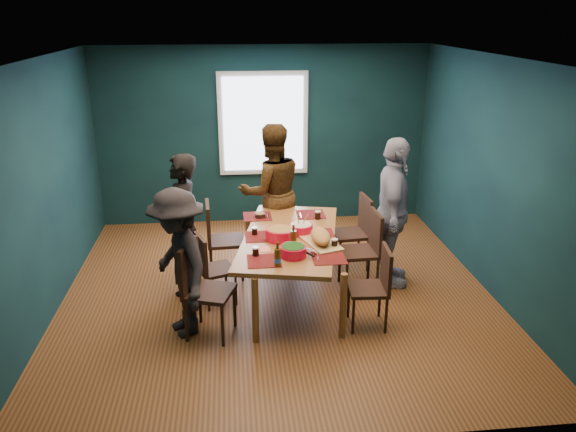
{
  "coord_description": "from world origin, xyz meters",
  "views": [
    {
      "loc": [
        -0.5,
        -5.94,
        3.17
      ],
      "look_at": [
        0.11,
        -0.1,
        1.0
      ],
      "focal_mm": 35.0,
      "sensor_mm": 36.0,
      "label": 1
    }
  ],
  "objects_px": {
    "person_back": "(272,192)",
    "cutting_board": "(321,238)",
    "chair_left_far": "(218,234)",
    "person_near_left": "(179,263)",
    "chair_right_mid": "(367,244)",
    "person_far_left": "(183,225)",
    "bowl_salad": "(280,234)",
    "chair_right_near": "(376,281)",
    "chair_right_far": "(357,227)",
    "dining_table": "(290,241)",
    "bowl_dumpling": "(301,228)",
    "bowl_herbs": "(293,251)",
    "person_right": "(393,213)",
    "chair_left_mid": "(210,264)",
    "chair_left_near": "(200,282)"
  },
  "relations": [
    {
      "from": "person_near_left",
      "to": "bowl_dumpling",
      "type": "bearing_deg",
      "value": 94.05
    },
    {
      "from": "bowl_dumpling",
      "to": "person_right",
      "type": "bearing_deg",
      "value": 8.38
    },
    {
      "from": "chair_right_far",
      "to": "cutting_board",
      "type": "relative_size",
      "value": 1.31
    },
    {
      "from": "person_near_left",
      "to": "person_back",
      "type": "bearing_deg",
      "value": 125.57
    },
    {
      "from": "chair_left_far",
      "to": "bowl_salad",
      "type": "height_order",
      "value": "chair_left_far"
    },
    {
      "from": "chair_left_far",
      "to": "bowl_dumpling",
      "type": "height_order",
      "value": "bowl_dumpling"
    },
    {
      "from": "bowl_dumpling",
      "to": "person_near_left",
      "type": "bearing_deg",
      "value": -151.74
    },
    {
      "from": "person_back",
      "to": "cutting_board",
      "type": "height_order",
      "value": "person_back"
    },
    {
      "from": "chair_left_mid",
      "to": "chair_right_mid",
      "type": "bearing_deg",
      "value": -13.31
    },
    {
      "from": "chair_right_near",
      "to": "bowl_salad",
      "type": "xyz_separation_m",
      "value": [
        -0.95,
        0.63,
        0.32
      ]
    },
    {
      "from": "chair_left_near",
      "to": "bowl_dumpling",
      "type": "xyz_separation_m",
      "value": [
        1.12,
        0.76,
        0.25
      ]
    },
    {
      "from": "cutting_board",
      "to": "chair_right_far",
      "type": "bearing_deg",
      "value": 38.96
    },
    {
      "from": "chair_right_near",
      "to": "bowl_herbs",
      "type": "relative_size",
      "value": 3.21
    },
    {
      "from": "chair_left_near",
      "to": "bowl_herbs",
      "type": "relative_size",
      "value": 3.63
    },
    {
      "from": "dining_table",
      "to": "person_right",
      "type": "relative_size",
      "value": 1.2
    },
    {
      "from": "dining_table",
      "to": "chair_left_near",
      "type": "bearing_deg",
      "value": -132.67
    },
    {
      "from": "chair_left_far",
      "to": "person_right",
      "type": "bearing_deg",
      "value": -14.33
    },
    {
      "from": "chair_left_near",
      "to": "chair_right_mid",
      "type": "relative_size",
      "value": 1.04
    },
    {
      "from": "bowl_dumpling",
      "to": "cutting_board",
      "type": "height_order",
      "value": "bowl_dumpling"
    },
    {
      "from": "person_near_left",
      "to": "cutting_board",
      "type": "bearing_deg",
      "value": 80.18
    },
    {
      "from": "person_far_left",
      "to": "person_back",
      "type": "xyz_separation_m",
      "value": [
        1.1,
        0.91,
        0.07
      ]
    },
    {
      "from": "chair_left_far",
      "to": "person_near_left",
      "type": "bearing_deg",
      "value": -109.09
    },
    {
      "from": "chair_left_far",
      "to": "person_back",
      "type": "xyz_separation_m",
      "value": [
        0.72,
        0.57,
        0.34
      ]
    },
    {
      "from": "dining_table",
      "to": "chair_left_near",
      "type": "height_order",
      "value": "chair_left_near"
    },
    {
      "from": "chair_right_near",
      "to": "person_right",
      "type": "height_order",
      "value": "person_right"
    },
    {
      "from": "dining_table",
      "to": "chair_left_mid",
      "type": "relative_size",
      "value": 2.6
    },
    {
      "from": "chair_left_far",
      "to": "chair_right_mid",
      "type": "xyz_separation_m",
      "value": [
        1.76,
        -0.48,
        -0.01
      ]
    },
    {
      "from": "chair_left_mid",
      "to": "person_right",
      "type": "distance_m",
      "value": 2.22
    },
    {
      "from": "chair_left_far",
      "to": "chair_right_mid",
      "type": "bearing_deg",
      "value": -18.78
    },
    {
      "from": "person_back",
      "to": "bowl_dumpling",
      "type": "height_order",
      "value": "person_back"
    },
    {
      "from": "chair_right_mid",
      "to": "cutting_board",
      "type": "bearing_deg",
      "value": -149.38
    },
    {
      "from": "chair_left_mid",
      "to": "person_near_left",
      "type": "distance_m",
      "value": 0.7
    },
    {
      "from": "chair_left_near",
      "to": "person_right",
      "type": "relative_size",
      "value": 0.55
    },
    {
      "from": "dining_table",
      "to": "bowl_salad",
      "type": "distance_m",
      "value": 0.21
    },
    {
      "from": "bowl_salad",
      "to": "person_near_left",
      "type": "bearing_deg",
      "value": -152.81
    },
    {
      "from": "person_far_left",
      "to": "person_back",
      "type": "bearing_deg",
      "value": 133.07
    },
    {
      "from": "person_far_left",
      "to": "bowl_salad",
      "type": "relative_size",
      "value": 5.26
    },
    {
      "from": "chair_left_near",
      "to": "cutting_board",
      "type": "distance_m",
      "value": 1.39
    },
    {
      "from": "person_back",
      "to": "chair_right_mid",
      "type": "bearing_deg",
      "value": 123.11
    },
    {
      "from": "person_back",
      "to": "bowl_salad",
      "type": "relative_size",
      "value": 5.72
    },
    {
      "from": "person_back",
      "to": "chair_left_far",
      "type": "bearing_deg",
      "value": 26.62
    },
    {
      "from": "chair_right_far",
      "to": "bowl_herbs",
      "type": "height_order",
      "value": "chair_right_far"
    },
    {
      "from": "person_near_left",
      "to": "person_right",
      "type": "bearing_deg",
      "value": 85.55
    },
    {
      "from": "dining_table",
      "to": "bowl_dumpling",
      "type": "xyz_separation_m",
      "value": [
        0.13,
        0.06,
        0.13
      ]
    },
    {
      "from": "chair_right_near",
      "to": "person_right",
      "type": "bearing_deg",
      "value": 69.79
    },
    {
      "from": "chair_right_near",
      "to": "person_near_left",
      "type": "bearing_deg",
      "value": -178.82
    },
    {
      "from": "chair_left_near",
      "to": "person_near_left",
      "type": "xyz_separation_m",
      "value": [
        -0.2,
        0.05,
        0.2
      ]
    },
    {
      "from": "chair_right_mid",
      "to": "bowl_dumpling",
      "type": "relative_size",
      "value": 3.52
    },
    {
      "from": "person_far_left",
      "to": "bowl_salad",
      "type": "height_order",
      "value": "person_far_left"
    },
    {
      "from": "dining_table",
      "to": "chair_right_far",
      "type": "relative_size",
      "value": 2.29
    }
  ]
}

